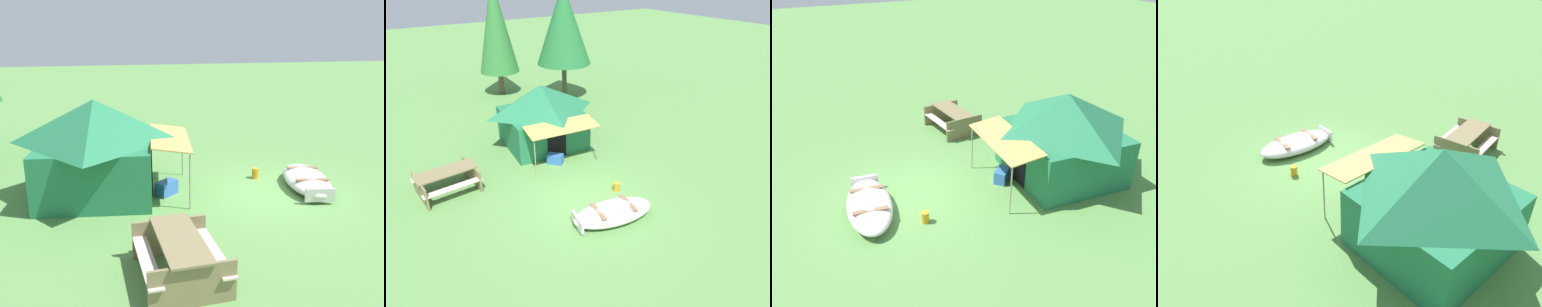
{
  "view_description": "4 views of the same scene",
  "coord_description": "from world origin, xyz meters",
  "views": [
    {
      "loc": [
        -9.97,
        3.84,
        4.26
      ],
      "look_at": [
        0.65,
        1.72,
        1.03
      ],
      "focal_mm": 40.03,
      "sensor_mm": 36.0,
      "label": 1
    },
    {
      "loc": [
        -5.32,
        -7.82,
        6.65
      ],
      "look_at": [
        0.41,
        0.83,
        1.14
      ],
      "focal_mm": 33.4,
      "sensor_mm": 36.0,
      "label": 2
    },
    {
      "loc": [
        8.42,
        -2.98,
        6.06
      ],
      "look_at": [
        0.55,
        1.14,
        1.27
      ],
      "focal_mm": 36.23,
      "sensor_mm": 36.0,
      "label": 3
    },
    {
      "loc": [
        6.59,
        7.03,
        6.03
      ],
      "look_at": [
        0.33,
        1.16,
        0.94
      ],
      "focal_mm": 34.18,
      "sensor_mm": 36.0,
      "label": 4
    }
  ],
  "objects": [
    {
      "name": "ground_plane",
      "position": [
        0.0,
        0.0,
        0.0
      ],
      "size": [
        80.0,
        80.0,
        0.0
      ],
      "primitive_type": "plane",
      "color": "#588B46"
    },
    {
      "name": "beached_rowboat",
      "position": [
        0.17,
        -1.38,
        0.24
      ],
      "size": [
        2.64,
        1.53,
        0.46
      ],
      "color": "silver",
      "rests_on": "ground_plane"
    },
    {
      "name": "canvas_cabin_tent",
      "position": [
        0.89,
        4.18,
        1.3
      ],
      "size": [
        3.48,
        4.19,
        2.51
      ],
      "color": "#227047",
      "rests_on": "ground_plane"
    },
    {
      "name": "picnic_table",
      "position": [
        -3.44,
        2.75,
        0.49
      ],
      "size": [
        2.0,
        1.57,
        0.78
      ],
      "color": "olive",
      "rests_on": "ground_plane"
    },
    {
      "name": "cooler_box",
      "position": [
        0.45,
        2.44,
        0.19
      ],
      "size": [
        0.62,
        0.64,
        0.37
      ],
      "primitive_type": "cube",
      "rotation": [
        0.0,
        0.0,
        2.28
      ],
      "color": "#3365B9",
      "rests_on": "ground_plane"
    },
    {
      "name": "fuel_can",
      "position": [
        1.2,
        -0.27,
        0.15
      ],
      "size": [
        0.26,
        0.26,
        0.3
      ],
      "primitive_type": "cylinder",
      "rotation": [
        0.0,
        0.0,
        2.75
      ],
      "color": "orange",
      "rests_on": "ground_plane"
    }
  ]
}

